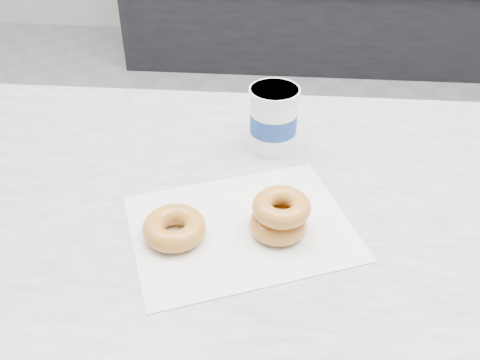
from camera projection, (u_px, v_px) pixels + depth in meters
The scene contains 5 objects.
ground at pixel (334, 294), 1.90m from camera, with size 5.00×5.00×0.00m, color #969698.
wax_paper at pixel (241, 227), 0.84m from camera, with size 0.34×0.26×0.00m, color silver.
donut_single at pixel (174, 228), 0.82m from camera, with size 0.10×0.10×0.03m, color #C38335.
donut_stack at pixel (280, 216), 0.82m from camera, with size 0.12×0.12×0.06m.
coffee_cup at pixel (273, 119), 0.99m from camera, with size 0.10×0.10×0.13m.
Camera 1 is at (-0.23, -1.31, 1.47)m, focal length 40.00 mm.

